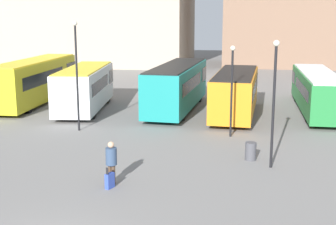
{
  "coord_description": "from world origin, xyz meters",
  "views": [
    {
      "loc": [
        5.45,
        -11.08,
        6.72
      ],
      "look_at": [
        1.67,
        11.82,
        1.86
      ],
      "focal_mm": 50.0,
      "sensor_mm": 36.0,
      "label": 1
    }
  ],
  "objects_px": {
    "bus_3": "(236,92)",
    "suitcase": "(110,181)",
    "bus_2": "(177,85)",
    "trash_bin": "(251,151)",
    "lamp_post_0": "(274,94)",
    "bus_4": "(317,90)",
    "bus_0": "(35,80)",
    "traveler": "(111,159)",
    "lamp_post_1": "(232,83)",
    "bus_1": "(85,87)",
    "lamp_post_2": "(77,68)"
  },
  "relations": [
    {
      "from": "bus_0",
      "to": "bus_3",
      "type": "height_order",
      "value": "bus_0"
    },
    {
      "from": "bus_3",
      "to": "suitcase",
      "type": "distance_m",
      "value": 15.45
    },
    {
      "from": "bus_2",
      "to": "bus_4",
      "type": "relative_size",
      "value": 0.93
    },
    {
      "from": "lamp_post_2",
      "to": "trash_bin",
      "type": "xyz_separation_m",
      "value": [
        9.99,
        -4.18,
        -3.28
      ]
    },
    {
      "from": "lamp_post_0",
      "to": "trash_bin",
      "type": "distance_m",
      "value": 3.2
    },
    {
      "from": "bus_2",
      "to": "bus_1",
      "type": "bearing_deg",
      "value": 104.34
    },
    {
      "from": "bus_3",
      "to": "lamp_post_0",
      "type": "bearing_deg",
      "value": -167.15
    },
    {
      "from": "traveler",
      "to": "suitcase",
      "type": "distance_m",
      "value": 0.9
    },
    {
      "from": "bus_4",
      "to": "lamp_post_1",
      "type": "xyz_separation_m",
      "value": [
        -5.78,
        -8.17,
        1.51
      ]
    },
    {
      "from": "bus_2",
      "to": "lamp_post_2",
      "type": "height_order",
      "value": "lamp_post_2"
    },
    {
      "from": "bus_0",
      "to": "bus_4",
      "type": "height_order",
      "value": "bus_0"
    },
    {
      "from": "bus_2",
      "to": "suitcase",
      "type": "height_order",
      "value": "bus_2"
    },
    {
      "from": "lamp_post_0",
      "to": "lamp_post_1",
      "type": "xyz_separation_m",
      "value": [
        -1.97,
        5.2,
        -0.31
      ]
    },
    {
      "from": "bus_2",
      "to": "lamp_post_2",
      "type": "distance_m",
      "value": 8.9
    },
    {
      "from": "bus_1",
      "to": "bus_2",
      "type": "relative_size",
      "value": 0.84
    },
    {
      "from": "bus_2",
      "to": "suitcase",
      "type": "relative_size",
      "value": 12.57
    },
    {
      "from": "bus_4",
      "to": "lamp_post_0",
      "type": "bearing_deg",
      "value": 164.28
    },
    {
      "from": "bus_0",
      "to": "lamp_post_1",
      "type": "bearing_deg",
      "value": -119.14
    },
    {
      "from": "bus_3",
      "to": "trash_bin",
      "type": "xyz_separation_m",
      "value": [
        0.98,
        -10.06,
        -1.18
      ]
    },
    {
      "from": "bus_0",
      "to": "bus_4",
      "type": "bearing_deg",
      "value": -91.12
    },
    {
      "from": "bus_4",
      "to": "bus_0",
      "type": "bearing_deg",
      "value": 90.76
    },
    {
      "from": "traveler",
      "to": "lamp_post_2",
      "type": "relative_size",
      "value": 0.28
    },
    {
      "from": "bus_0",
      "to": "lamp_post_0",
      "type": "height_order",
      "value": "lamp_post_0"
    },
    {
      "from": "bus_4",
      "to": "traveler",
      "type": "relative_size",
      "value": 6.82
    },
    {
      "from": "bus_4",
      "to": "lamp_post_2",
      "type": "height_order",
      "value": "lamp_post_2"
    },
    {
      "from": "bus_3",
      "to": "bus_4",
      "type": "height_order",
      "value": "bus_3"
    },
    {
      "from": "bus_3",
      "to": "lamp_post_1",
      "type": "relative_size",
      "value": 1.87
    },
    {
      "from": "bus_0",
      "to": "suitcase",
      "type": "xyz_separation_m",
      "value": [
        10.88,
        -16.82,
        -1.5
      ]
    },
    {
      "from": "traveler",
      "to": "bus_0",
      "type": "bearing_deg",
      "value": 55.33
    },
    {
      "from": "bus_3",
      "to": "bus_4",
      "type": "relative_size",
      "value": 0.79
    },
    {
      "from": "bus_2",
      "to": "trash_bin",
      "type": "xyz_separation_m",
      "value": [
        5.15,
        -11.39,
        -1.34
      ]
    },
    {
      "from": "bus_3",
      "to": "suitcase",
      "type": "xyz_separation_m",
      "value": [
        -4.54,
        -14.71,
        -1.29
      ]
    },
    {
      "from": "bus_3",
      "to": "traveler",
      "type": "xyz_separation_m",
      "value": [
        -4.61,
        -14.2,
        -0.56
      ]
    },
    {
      "from": "traveler",
      "to": "suitcase",
      "type": "relative_size",
      "value": 1.99
    },
    {
      "from": "traveler",
      "to": "lamp_post_1",
      "type": "height_order",
      "value": "lamp_post_1"
    },
    {
      "from": "bus_1",
      "to": "lamp_post_1",
      "type": "xyz_separation_m",
      "value": [
        10.57,
        -5.94,
        1.37
      ]
    },
    {
      "from": "bus_1",
      "to": "trash_bin",
      "type": "bearing_deg",
      "value": -137.91
    },
    {
      "from": "bus_2",
      "to": "lamp_post_2",
      "type": "xyz_separation_m",
      "value": [
        -4.85,
        -7.21,
        1.95
      ]
    },
    {
      "from": "lamp_post_0",
      "to": "bus_3",
      "type": "bearing_deg",
      "value": 99.6
    },
    {
      "from": "lamp_post_2",
      "to": "bus_2",
      "type": "bearing_deg",
      "value": 56.08
    },
    {
      "from": "lamp_post_0",
      "to": "lamp_post_2",
      "type": "distance_m",
      "value": 12.06
    },
    {
      "from": "bus_0",
      "to": "lamp_post_2",
      "type": "xyz_separation_m",
      "value": [
        6.4,
        -7.99,
        1.9
      ]
    },
    {
      "from": "bus_1",
      "to": "bus_0",
      "type": "bearing_deg",
      "value": 60.11
    },
    {
      "from": "bus_3",
      "to": "lamp_post_0",
      "type": "xyz_separation_m",
      "value": [
        1.87,
        -11.05,
        1.73
      ]
    },
    {
      "from": "bus_2",
      "to": "traveler",
      "type": "xyz_separation_m",
      "value": [
        -0.43,
        -15.52,
        -0.71
      ]
    },
    {
      "from": "lamp_post_2",
      "to": "lamp_post_0",
      "type": "bearing_deg",
      "value": -25.4
    },
    {
      "from": "bus_1",
      "to": "bus_4",
      "type": "relative_size",
      "value": 0.78
    },
    {
      "from": "lamp_post_0",
      "to": "traveler",
      "type": "bearing_deg",
      "value": -154.07
    },
    {
      "from": "bus_1",
      "to": "bus_4",
      "type": "xyz_separation_m",
      "value": [
        16.35,
        2.23,
        -0.14
      ]
    },
    {
      "from": "bus_3",
      "to": "suitcase",
      "type": "bearing_deg",
      "value": 166.09
    }
  ]
}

